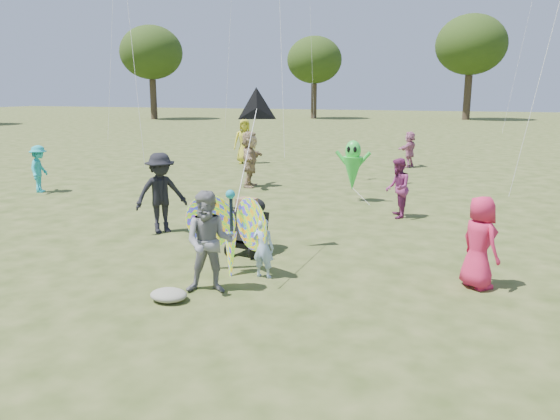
# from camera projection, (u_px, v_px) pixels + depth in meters

# --- Properties ---
(ground) EXTENTS (160.00, 160.00, 0.00)m
(ground) POSITION_uv_depth(u_px,v_px,m) (259.00, 303.00, 8.14)
(ground) COLOR #51592B
(ground) RESTS_ON ground
(child_girl) EXTENTS (0.39, 0.27, 1.03)m
(child_girl) POSITION_uv_depth(u_px,v_px,m) (263.00, 248.00, 9.17)
(child_girl) COLOR #9EBCDF
(child_girl) RESTS_ON ground
(adult_man) EXTENTS (0.94, 0.83, 1.62)m
(adult_man) POSITION_uv_depth(u_px,v_px,m) (209.00, 242.00, 8.43)
(adult_man) COLOR gray
(adult_man) RESTS_ON ground
(grey_bag) EXTENTS (0.57, 0.47, 0.18)m
(grey_bag) POSITION_uv_depth(u_px,v_px,m) (169.00, 295.00, 8.22)
(grey_bag) COLOR gray
(grey_bag) RESTS_ON ground
(crowd_a) EXTENTS (0.84, 0.86, 1.49)m
(crowd_a) POSITION_uv_depth(u_px,v_px,m) (480.00, 242.00, 8.66)
(crowd_a) COLOR #CE214B
(crowd_a) RESTS_ON ground
(crowd_b) EXTENTS (1.26, 1.30, 1.78)m
(crowd_b) POSITION_uv_depth(u_px,v_px,m) (161.00, 193.00, 12.01)
(crowd_b) COLOR black
(crowd_b) RESTS_ON ground
(crowd_d) EXTENTS (0.82, 1.75, 1.82)m
(crowd_d) POSITION_uv_depth(u_px,v_px,m) (250.00, 159.00, 17.77)
(crowd_d) COLOR tan
(crowd_d) RESTS_ON ground
(crowd_e) EXTENTS (0.70, 0.82, 1.49)m
(crowd_e) POSITION_uv_depth(u_px,v_px,m) (398.00, 188.00, 13.47)
(crowd_e) COLOR #7E2A5F
(crowd_e) RESTS_ON ground
(crowd_g) EXTENTS (1.09, 0.90, 1.91)m
(crowd_g) POSITION_uv_depth(u_px,v_px,m) (245.00, 141.00, 23.46)
(crowd_g) COLOR gold
(crowd_g) RESTS_ON ground
(crowd_i) EXTENTS (0.86, 1.08, 1.46)m
(crowd_i) POSITION_uv_depth(u_px,v_px,m) (39.00, 169.00, 16.83)
(crowd_i) COLOR #20A8B1
(crowd_i) RESTS_ON ground
(crowd_j) EXTENTS (0.82, 1.42, 1.46)m
(crowd_j) POSITION_uv_depth(u_px,v_px,m) (409.00, 149.00, 22.37)
(crowd_j) COLOR #BC6B93
(crowd_j) RESTS_ON ground
(jogging_stroller) EXTENTS (0.61, 1.10, 1.09)m
(jogging_stroller) POSITION_uv_depth(u_px,v_px,m) (249.00, 221.00, 10.60)
(jogging_stroller) COLOR black
(jogging_stroller) RESTS_ON ground
(butterfly_kite) EXTENTS (1.74, 0.75, 1.66)m
(butterfly_kite) POSITION_uv_depth(u_px,v_px,m) (231.00, 233.00, 9.36)
(butterfly_kite) COLOR red
(butterfly_kite) RESTS_ON ground
(delta_kite_rig) EXTENTS (1.02, 2.66, 1.89)m
(delta_kite_rig) POSITION_uv_depth(u_px,v_px,m) (257.00, 109.00, 10.29)
(delta_kite_rig) COLOR black
(delta_kite_rig) RESTS_ON ground
(alien_kite) EXTENTS (1.12, 0.69, 1.74)m
(alien_kite) POSITION_uv_depth(u_px,v_px,m) (353.00, 168.00, 15.39)
(alien_kite) COLOR green
(alien_kite) RESTS_ON ground
(tree_line) EXTENTS (91.78, 33.60, 10.79)m
(tree_line) POSITION_uv_depth(u_px,v_px,m) (490.00, 45.00, 46.92)
(tree_line) COLOR #3A2D21
(tree_line) RESTS_ON ground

